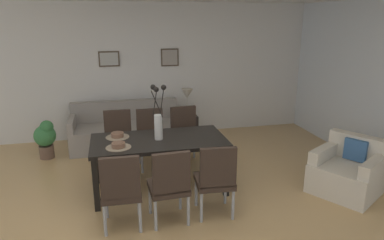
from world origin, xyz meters
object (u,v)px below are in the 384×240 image
object	(u,v)px
dining_chair_near_left	(121,188)
framed_picture_left	(109,59)
dining_chair_mid_right	(185,132)
dining_chair_near_right	(118,137)
side_table	(187,128)
bowl_near_left	(118,145)
sofa	(127,131)
armchair	(348,172)
potted_plant	(45,137)
dining_chair_far_right	(151,135)
dining_chair_far_left	(170,183)
table_lamp	(187,96)
dining_table	(159,144)
framed_picture_center	(170,57)
centerpiece_vase	(158,119)
bowl_near_right	(117,134)
dining_chair_mid_left	(216,177)

from	to	relation	value
dining_chair_near_left	framed_picture_left	world-z (taller)	framed_picture_left
dining_chair_near_left	dining_chair_mid_right	distance (m)	2.06
dining_chair_near_right	side_table	world-z (taller)	dining_chair_near_right
dining_chair_mid_right	bowl_near_left	size ratio (longest dim) A/B	5.41
dining_chair_mid_right	sofa	bearing A→B (deg)	132.08
dining_chair_near_left	armchair	size ratio (longest dim) A/B	0.84
bowl_near_left	potted_plant	world-z (taller)	bowl_near_left
dining_chair_far_right	sofa	world-z (taller)	dining_chair_far_right
dining_chair_far_left	framed_picture_left	bearing A→B (deg)	99.92
armchair	table_lamp	bearing A→B (deg)	123.85
dining_table	dining_chair_near_right	world-z (taller)	dining_chair_near_right
framed_picture_center	potted_plant	distance (m)	2.73
dining_table	dining_chair_mid_right	xyz separation A→B (m)	(0.55, 0.88, -0.15)
dining_chair_near_right	table_lamp	world-z (taller)	table_lamp
dining_table	side_table	xyz separation A→B (m)	(0.81, 1.88, -0.40)
framed_picture_left	framed_picture_center	xyz separation A→B (m)	(1.17, -0.00, 0.00)
bowl_near_left	sofa	xyz separation A→B (m)	(0.19, 2.09, -0.50)
dining_chair_mid_right	centerpiece_vase	bearing A→B (deg)	-122.11
dining_chair_near_right	framed_picture_left	size ratio (longest dim) A/B	2.38
potted_plant	bowl_near_right	bearing A→B (deg)	-49.27
dining_chair_near_right	dining_chair_mid_left	bearing A→B (deg)	-58.24
centerpiece_vase	dining_chair_near_right	bearing A→B (deg)	120.55
framed_picture_center	centerpiece_vase	bearing A→B (deg)	-103.47
dining_chair_far_left	potted_plant	xyz separation A→B (m)	(-1.71, 2.44, -0.14)
side_table	dining_table	bearing A→B (deg)	-113.24
dining_chair_mid_left	armchair	world-z (taller)	dining_chair_mid_left
dining_chair_mid_right	dining_chair_far_left	bearing A→B (deg)	-107.67
bowl_near_right	framed_picture_center	bearing A→B (deg)	63.26
bowl_near_left	dining_chair_near_left	bearing A→B (deg)	-90.60
bowl_near_left	framed_picture_left	bearing A→B (deg)	90.94
dining_chair_near_right	table_lamp	bearing A→B (deg)	36.90
armchair	framed_picture_center	xyz separation A→B (m)	(-1.92, 3.08, 1.28)
dining_chair_near_right	dining_chair_near_left	bearing A→B (deg)	-90.90
bowl_near_right	potted_plant	size ratio (longest dim) A/B	0.25
dining_chair_near_right	framed_picture_left	xyz separation A→B (m)	(-0.06, 1.55, 1.05)
dining_chair_near_left	framed_picture_left	size ratio (longest dim) A/B	2.38
dining_chair_near_left	framed_picture_left	distance (m)	3.46
dining_table	framed_picture_center	xyz separation A→B (m)	(0.58, 2.43, 0.90)
dining_chair_far_right	bowl_near_left	xyz separation A→B (m)	(-0.53, -1.06, 0.27)
dining_chair_far_left	dining_chair_near_right	bearing A→B (deg)	106.32
armchair	framed_picture_center	bearing A→B (deg)	121.89
dining_table	dining_chair_far_left	distance (m)	0.88
side_table	table_lamp	size ratio (longest dim) A/B	1.02
dining_chair_near_left	table_lamp	bearing A→B (deg)	63.75
armchair	bowl_near_right	bearing A→B (deg)	164.31
dining_chair_far_right	bowl_near_right	xyz separation A→B (m)	(-0.53, -0.65, 0.27)
dining_chair_far_right	dining_chair_mid_right	bearing A→B (deg)	2.52
bowl_near_left	table_lamp	world-z (taller)	table_lamp
dining_chair_far_right	bowl_near_right	bearing A→B (deg)	-129.19
dining_chair_mid_left	potted_plant	world-z (taller)	dining_chair_mid_left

